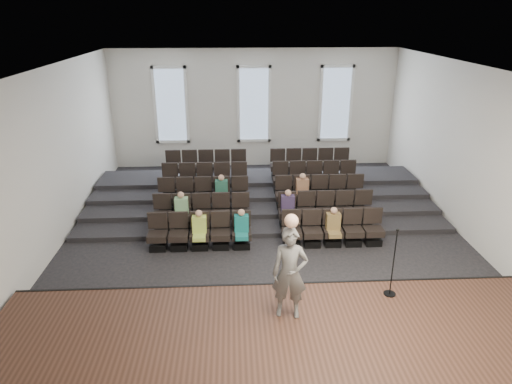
# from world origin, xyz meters

# --- Properties ---
(ground) EXTENTS (14.00, 14.00, 0.00)m
(ground) POSITION_xyz_m (0.00, 0.00, 0.00)
(ground) COLOR black
(ground) RESTS_ON ground
(ceiling) EXTENTS (12.00, 14.00, 0.02)m
(ceiling) POSITION_xyz_m (0.00, 0.00, 5.01)
(ceiling) COLOR white
(ceiling) RESTS_ON ground
(wall_back) EXTENTS (12.00, 0.04, 5.00)m
(wall_back) POSITION_xyz_m (0.00, 7.02, 2.50)
(wall_back) COLOR silver
(wall_back) RESTS_ON ground
(wall_front) EXTENTS (12.00, 0.04, 5.00)m
(wall_front) POSITION_xyz_m (0.00, -7.02, 2.50)
(wall_front) COLOR silver
(wall_front) RESTS_ON ground
(wall_left) EXTENTS (0.04, 14.00, 5.00)m
(wall_left) POSITION_xyz_m (-6.02, 0.00, 2.50)
(wall_left) COLOR silver
(wall_left) RESTS_ON ground
(wall_right) EXTENTS (0.04, 14.00, 5.00)m
(wall_right) POSITION_xyz_m (6.02, 0.00, 2.50)
(wall_right) COLOR silver
(wall_right) RESTS_ON ground
(stage) EXTENTS (11.80, 3.60, 0.50)m
(stage) POSITION_xyz_m (0.00, -5.10, 0.25)
(stage) COLOR #462A1E
(stage) RESTS_ON ground
(stage_lip) EXTENTS (11.80, 0.06, 0.52)m
(stage_lip) POSITION_xyz_m (0.00, -3.33, 0.25)
(stage_lip) COLOR black
(stage_lip) RESTS_ON ground
(risers) EXTENTS (11.80, 4.80, 0.60)m
(risers) POSITION_xyz_m (0.00, 3.17, 0.20)
(risers) COLOR black
(risers) RESTS_ON ground
(seating_rows) EXTENTS (6.80, 4.70, 1.67)m
(seating_rows) POSITION_xyz_m (-0.00, 1.54, 0.68)
(seating_rows) COLOR black
(seating_rows) RESTS_ON ground
(windows) EXTENTS (8.44, 0.10, 3.24)m
(windows) POSITION_xyz_m (0.00, 6.95, 2.70)
(windows) COLOR white
(windows) RESTS_ON wall_back
(audience) EXTENTS (4.85, 2.64, 1.10)m
(audience) POSITION_xyz_m (-0.36, 0.30, 0.81)
(audience) COLOR #B8D153
(audience) RESTS_ON seating_rows
(speaker) EXTENTS (0.79, 0.58, 1.98)m
(speaker) POSITION_xyz_m (0.16, -4.47, 1.49)
(speaker) COLOR #575653
(speaker) RESTS_ON stage
(mic_stand) EXTENTS (0.27, 0.27, 1.64)m
(mic_stand) POSITION_xyz_m (2.51, -3.88, 0.99)
(mic_stand) COLOR black
(mic_stand) RESTS_ON stage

